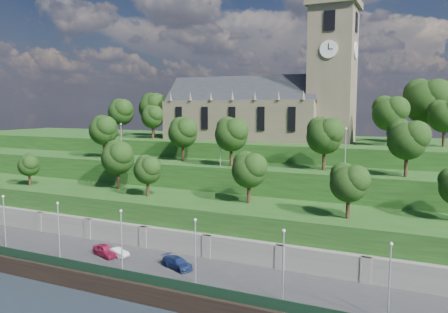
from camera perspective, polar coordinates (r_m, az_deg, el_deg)
The scene contains 17 objects.
ground at distance 53.44m, azimuth -13.00°, elevation -17.67°, with size 320.00×320.00×0.00m, color black.
promenade at distance 57.53m, azimuth -9.26°, elevation -14.71°, with size 160.00×12.00×2.00m, color #2D2D30.
quay_wall at distance 52.97m, azimuth -13.07°, elevation -16.60°, with size 160.00×0.50×2.20m, color black.
fence at distance 52.88m, azimuth -12.67°, elevation -14.87°, with size 160.00×0.10×1.20m, color #15311F.
retaining_wall at distance 61.77m, azimuth -6.13°, elevation -11.67°, with size 160.00×2.10×5.00m.
embankment_lower at distance 66.35m, azimuth -3.45°, elevation -9.01°, with size 160.00×12.00×8.00m, color #1C4416.
embankment_upper at distance 75.47m, azimuth 0.49°, elevation -5.52°, with size 160.00×10.00×12.00m, color #1C4416.
hilltop at distance 94.45m, azimuth 5.72°, elevation -2.19°, with size 160.00×32.00×15.00m, color #1C4416.
church at distance 89.32m, azimuth 5.47°, elevation 6.99°, with size 38.60×12.35×27.60m.
trees_lower at distance 64.20m, azimuth -2.13°, elevation -1.45°, with size 70.94×9.06×8.22m.
trees_upper at distance 72.32m, azimuth 1.81°, elevation 3.16°, with size 59.84×8.38×8.20m.
trees_hilltop at distance 87.91m, azimuth 8.57°, elevation 6.44°, with size 71.74×16.37×11.92m.
lamp_posts_promenade at distance 54.23m, azimuth -13.24°, elevation -10.06°, with size 60.36×0.36×7.66m.
lamp_posts_upper at distance 71.32m, azimuth -0.49°, elevation 1.88°, with size 40.36×0.36×6.78m.
car_left at distance 61.34m, azimuth -15.20°, elevation -11.76°, with size 1.77×4.40×1.50m, color maroon.
car_middle at distance 60.76m, azimuth -13.89°, elevation -12.04°, with size 1.27×3.65×1.20m, color #AEADB2.
car_right at distance 55.46m, azimuth -6.11°, elevation -13.64°, with size 1.88×4.63×1.34m, color navy.
Camera 1 is at (30.21, -38.34, 21.75)m, focal length 35.00 mm.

